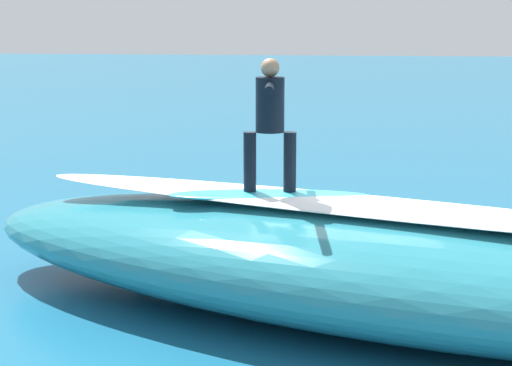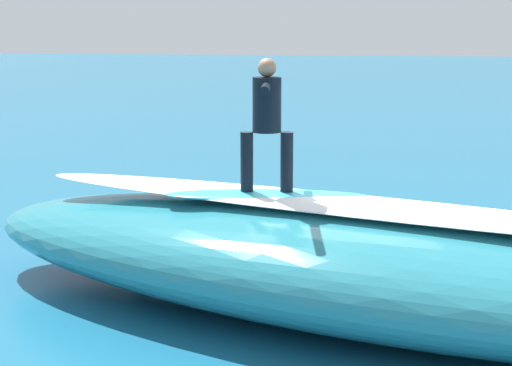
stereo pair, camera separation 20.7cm
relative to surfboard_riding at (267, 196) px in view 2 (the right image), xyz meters
name	(u,v)px [view 2 (the right image)]	position (x,y,z in m)	size (l,w,h in m)	color
ground_plane	(329,272)	(-0.63, -1.33, -1.27)	(120.00, 120.00, 0.00)	#196084
wave_crest	(368,266)	(-1.14, 0.39, -0.66)	(9.84, 3.00, 1.22)	teal
wave_foam_lip	(369,207)	(-1.14, 0.39, -0.01)	(8.36, 1.05, 0.08)	white
surfboard_riding	(267,196)	(0.00, 0.00, 0.00)	(2.28, 0.56, 0.10)	#33B2D1
surfer_riding	(267,115)	(0.00, 0.00, 0.90)	(0.58, 1.39, 1.47)	black
surfboard_paddling	(248,223)	(0.77, -3.64, -1.22)	(2.01, 0.50, 0.09)	silver
surfer_paddling	(246,215)	(0.78, -3.52, -1.05)	(0.47, 1.60, 0.29)	black
foam_patch_near	(170,231)	(1.83, -2.88, -1.19)	(0.65, 0.51, 0.15)	white
foam_patch_mid	(488,265)	(-2.65, -1.69, -1.18)	(0.51, 0.51, 0.17)	white
foam_patch_far	(171,283)	(1.21, -0.40, -1.20)	(0.96, 0.62, 0.13)	white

